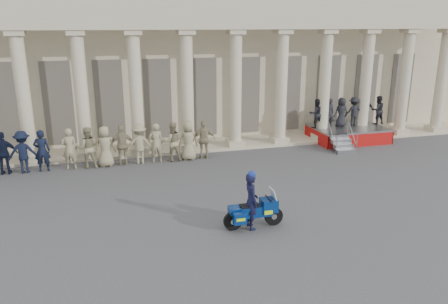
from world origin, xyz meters
TOP-DOWN VIEW (x-y plane):
  - ground at (0.00, 0.00)m, footprint 90.00×90.00m
  - building at (-0.00, 14.74)m, footprint 40.00×12.50m
  - officer_rank at (-6.93, 6.56)m, footprint 18.39×0.74m
  - reviewing_stand at (10.71, 7.86)m, footprint 4.82×3.96m
  - motorcycle at (1.73, -1.50)m, footprint 2.07×0.85m
  - rider at (1.61, -1.51)m, footprint 0.47×0.70m

SIDE VIEW (x-z plane):
  - ground at x=0.00m, z-range 0.00..0.00m
  - motorcycle at x=1.73m, z-range -0.09..1.24m
  - officer_rank at x=-6.93m, z-range 0.00..1.96m
  - rider at x=1.61m, z-range -0.01..2.00m
  - reviewing_stand at x=10.71m, z-range 0.14..2.64m
  - building at x=0.00m, z-range 0.02..9.02m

